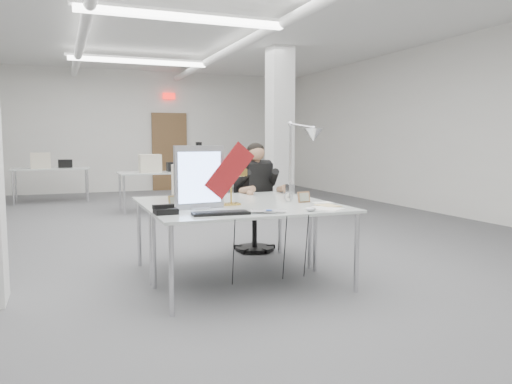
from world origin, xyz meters
The scene contains 22 objects.
room_shell centered at (0.04, 0.13, 1.69)m, with size 10.04×14.04×3.24m.
desk_main centered at (0.00, -2.50, 0.74)m, with size 1.80×0.90×0.03m, color silver.
desk_second centered at (0.00, -1.60, 0.74)m, with size 1.80×0.90×0.03m, color silver.
bg_desk_a centered at (0.20, 3.00, 0.74)m, with size 1.60×0.80×0.03m, color silver.
bg_desk_b centered at (-1.80, 5.20, 0.74)m, with size 1.60×0.80×0.03m, color silver.
office_chair centered at (0.60, -0.97, 0.58)m, with size 0.57×0.57×1.15m, color black, non-canonical shape.
seated_person centered at (0.60, -1.02, 0.90)m, with size 0.50×0.63×0.94m, color black, non-canonical shape.
monitor centered at (-0.45, -2.30, 1.04)m, with size 0.46×0.05×0.57m, color #A2A2A6.
pennant centered at (-0.17, -2.33, 1.10)m, with size 0.51×0.01×0.21m, color maroon.
keyboard centered at (-0.38, -2.72, 0.77)m, with size 0.48×0.16×0.02m, color black.
laptop centered at (0.02, -2.81, 0.77)m, with size 0.31×0.20×0.02m, color #BBBABF.
mouse centered at (0.41, -2.83, 0.77)m, with size 0.10×0.06×0.04m, color #B5B4BA.
bankers_lamp centered at (-0.10, -2.16, 0.91)m, with size 0.26×0.11×0.30m, color gold, non-canonical shape.
desk_phone centered at (-0.80, -2.51, 0.78)m, with size 0.19×0.17×0.05m, color black.
picture_frame_left centered at (-0.64, -2.17, 0.81)m, with size 0.15×0.01×0.12m, color olive.
picture_frame_right centered at (0.63, -2.24, 0.81)m, with size 0.14×0.01×0.11m, color #9B6943.
desk_clock centered at (0.52, -2.13, 0.81)m, with size 0.10×0.10×0.03m, color #A7A7AC.
paper_stack_a centered at (0.59, -2.73, 0.76)m, with size 0.21×0.30×0.01m, color white.
paper_stack_b centered at (0.72, -2.56, 0.76)m, with size 0.16×0.23×0.01m, color #DDC084.
paper_stack_c centered at (0.79, -2.35, 0.76)m, with size 0.18×0.13×0.01m, color white.
beige_monitor centered at (-0.33, -1.59, 0.94)m, with size 0.38×0.36×0.36m, color beige.
architect_lamp centered at (0.81, -1.80, 1.17)m, with size 0.22×0.65×0.83m, color silver, non-canonical shape.
Camera 1 is at (-1.62, -6.65, 1.38)m, focal length 35.00 mm.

